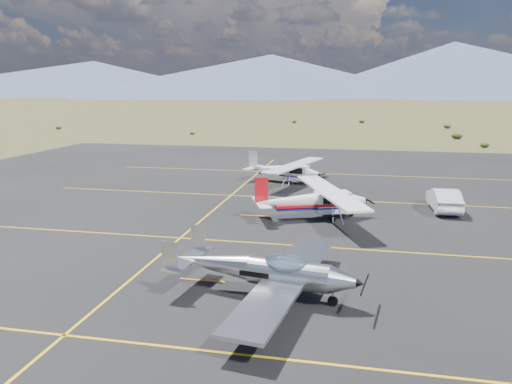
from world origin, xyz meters
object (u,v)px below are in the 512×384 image
at_px(aircraft_low_wing, 268,271).
at_px(aircraft_plain, 284,170).
at_px(sedan, 444,199).
at_px(aircraft_cessna, 313,200).

relative_size(aircraft_low_wing, aircraft_plain, 1.05).
bearing_deg(sedan, aircraft_cessna, 22.02).
distance_m(aircraft_cessna, sedan, 9.09).
relative_size(aircraft_cessna, aircraft_plain, 1.06).
height_order(aircraft_cessna, sedan, aircraft_cessna).
relative_size(aircraft_low_wing, aircraft_cessna, 1.00).
bearing_deg(aircraft_low_wing, sedan, 68.84).
bearing_deg(aircraft_cessna, aircraft_plain, 85.88).
xyz_separation_m(aircraft_cessna, aircraft_plain, (-3.51, 11.41, -0.08)).
distance_m(aircraft_cessna, aircraft_plain, 11.94).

